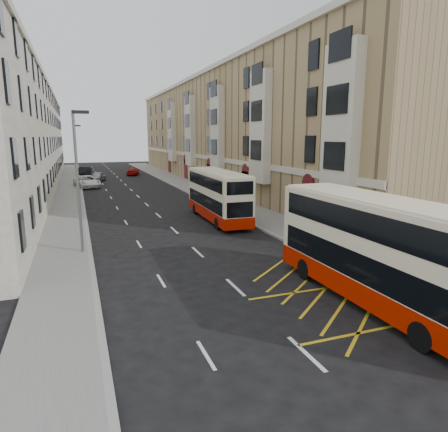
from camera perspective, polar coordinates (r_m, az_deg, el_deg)
name	(u,v)px	position (r m, az deg, el deg)	size (l,w,h in m)	color
ground	(276,326)	(15.10, 7.50, -15.28)	(200.00, 200.00, 0.00)	black
pavement_right	(215,197)	(44.81, -1.26, 2.74)	(4.00, 120.00, 0.15)	slate
pavement_left	(67,205)	(42.44, -21.47, 1.47)	(3.00, 120.00, 0.15)	slate
kerb_right	(198,198)	(44.20, -3.72, 2.60)	(0.25, 120.00, 0.15)	gray
kerb_left	(83,204)	(42.42, -19.45, 1.61)	(0.25, 120.00, 0.15)	gray
road_markings	(126,185)	(57.65, -13.77, 4.26)	(10.00, 110.00, 0.01)	silver
terrace_right	(225,131)	(61.11, 0.14, 12.03)	(10.75, 79.00, 15.25)	tan
terrace_left	(15,138)	(57.82, -27.67, 9.81)	(9.18, 79.00, 13.25)	white
guard_railing	(330,246)	(22.50, 14.90, -4.23)	(0.06, 6.56, 1.01)	#B52F15
street_lamp_near	(78,174)	(23.99, -20.12, 5.60)	(0.93, 0.18, 8.00)	slate
street_lamp_far	(76,154)	(53.94, -20.40, 8.36)	(0.93, 0.18, 8.00)	slate
double_decker_front	(378,251)	(17.12, 21.12, -4.74)	(2.54, 10.98, 4.37)	#FCF3C6
double_decker_rear	(218,195)	(32.28, -0.92, 2.95)	(2.58, 10.16, 4.03)	#FCF3C6
pedestrian_near	(405,260)	(20.54, 24.47, -5.78)	(0.66, 0.44, 1.82)	black
pedestrian_mid	(390,256)	(21.06, 22.68, -5.33)	(0.85, 0.66, 1.75)	black
pedestrian_far	(384,257)	(20.92, 21.91, -5.48)	(0.98, 0.41, 1.68)	black
white_van	(87,182)	(56.67, -18.98, 4.67)	(2.65, 5.75, 1.60)	white
car_silver	(98,177)	(63.91, -17.62, 5.36)	(1.70, 4.23, 1.44)	#9E9FA4
car_dark	(84,171)	(75.69, -19.39, 6.09)	(1.51, 4.34, 1.43)	black
car_red	(133,171)	(72.79, -12.88, 6.22)	(1.86, 4.57, 1.33)	#AF0B0A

